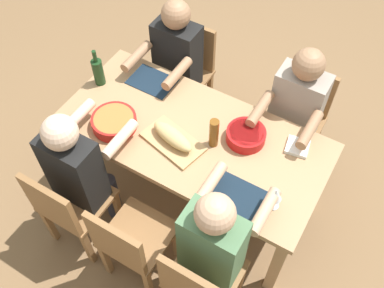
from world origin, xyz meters
TOP-DOWN VIEW (x-y plane):
  - ground_plane at (0.00, 0.00)m, footprint 8.00×8.00m
  - dining_table at (0.00, 0.00)m, footprint 1.77×0.84m
  - chair_near_left at (-0.49, -0.74)m, footprint 0.40×0.40m
  - diner_near_left at (-0.49, -0.56)m, footprint 0.41×0.53m
  - chair_far_left at (-0.49, 0.74)m, footprint 0.40×0.40m
  - diner_far_left at (-0.49, 0.56)m, footprint 0.41×0.53m
  - chair_near_right at (0.49, -0.74)m, footprint 0.40×0.40m
  - diner_near_right at (0.49, -0.56)m, footprint 0.41×0.53m
  - chair_far_center at (0.00, 0.74)m, footprint 0.40×0.40m
  - chair_far_right at (0.49, 0.74)m, footprint 0.40×0.40m
  - diner_far_right at (0.49, 0.56)m, footprint 0.41×0.53m
  - serving_bowl_fruit at (0.47, 0.20)m, footprint 0.29×0.29m
  - serving_bowl_salad at (-0.32, -0.14)m, footprint 0.25×0.25m
  - cutting_board at (0.07, 0.12)m, footprint 0.44×0.31m
  - bread_loaf at (0.07, 0.12)m, footprint 0.34×0.18m
  - wine_bottle at (0.80, -0.07)m, footprint 0.08×0.08m
  - beer_bottle at (-0.16, -0.00)m, footprint 0.06×0.06m
  - wine_glass at (-0.67, 0.21)m, footprint 0.08×0.08m
  - fork_near_left at (-0.63, -0.26)m, footprint 0.02×0.17m
  - placemat_far_left at (-0.49, 0.26)m, footprint 0.32×0.23m
  - placemat_near_right at (0.49, -0.26)m, footprint 0.32×0.23m
  - napkin_stack at (-0.63, -0.24)m, footprint 0.16×0.16m

SIDE VIEW (x-z plane):
  - ground_plane at x=0.00m, z-range 0.00..0.00m
  - chair_near_left at x=-0.49m, z-range 0.06..0.91m
  - chair_far_left at x=-0.49m, z-range 0.06..0.91m
  - chair_near_right at x=0.49m, z-range 0.06..0.91m
  - chair_far_center at x=0.00m, z-range 0.06..0.91m
  - chair_far_right at x=0.49m, z-range 0.06..0.91m
  - dining_table at x=0.00m, z-range 0.28..1.02m
  - diner_near_left at x=-0.49m, z-range 0.10..1.30m
  - diner_far_left at x=-0.49m, z-range 0.10..1.30m
  - diner_near_right at x=0.49m, z-range 0.10..1.30m
  - diner_far_right at x=0.49m, z-range 0.10..1.30m
  - placemat_far_left at x=-0.49m, z-range 0.74..0.75m
  - placemat_near_right at x=0.49m, z-range 0.74..0.75m
  - fork_near_left at x=-0.63m, z-range 0.74..0.75m
  - cutting_board at x=0.07m, z-range 0.74..0.76m
  - napkin_stack at x=-0.63m, z-range 0.74..0.76m
  - serving_bowl_salad at x=-0.32m, z-range 0.75..0.82m
  - serving_bowl_fruit at x=0.47m, z-range 0.75..0.82m
  - bread_loaf at x=0.07m, z-range 0.76..0.85m
  - wine_bottle at x=0.80m, z-range 0.70..0.99m
  - beer_bottle at x=-0.16m, z-range 0.74..0.96m
  - wine_glass at x=-0.67m, z-range 0.77..0.94m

